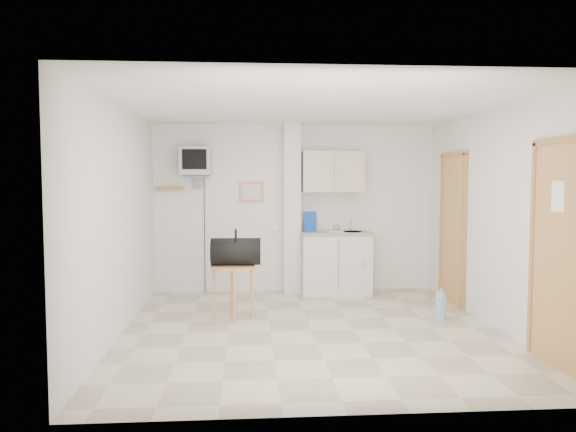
{
  "coord_description": "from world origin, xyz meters",
  "views": [
    {
      "loc": [
        -0.72,
        -6.15,
        1.72
      ],
      "look_at": [
        -0.22,
        0.6,
        1.25
      ],
      "focal_mm": 35.0,
      "sensor_mm": 36.0,
      "label": 1
    }
  ],
  "objects": [
    {
      "name": "round_table",
      "position": [
        -0.89,
        0.62,
        0.55
      ],
      "size": [
        0.54,
        0.54,
        0.65
      ],
      "rotation": [
        0.0,
        0.0,
        0.09
      ],
      "color": "#B8794D",
      "rests_on": "ground"
    },
    {
      "name": "room_envelope",
      "position": [
        0.24,
        0.09,
        1.54
      ],
      "size": [
        4.24,
        4.54,
        2.55
      ],
      "color": "white",
      "rests_on": "ground"
    },
    {
      "name": "ground",
      "position": [
        0.0,
        0.0,
        0.0
      ],
      "size": [
        4.5,
        4.5,
        0.0
      ],
      "primitive_type": "plane",
      "color": "beige",
      "rests_on": "ground"
    },
    {
      "name": "duffel_bag",
      "position": [
        -0.86,
        0.64,
        0.82
      ],
      "size": [
        0.6,
        0.34,
        0.44
      ],
      "rotation": [
        0.0,
        0.0,
        -0.02
      ],
      "color": "black",
      "rests_on": "round_table"
    },
    {
      "name": "crt_television",
      "position": [
        -1.45,
        2.02,
        1.94
      ],
      "size": [
        0.44,
        0.45,
        2.15
      ],
      "color": "slate",
      "rests_on": "ground"
    },
    {
      "name": "water_bottle",
      "position": [
        1.61,
        0.37,
        0.17
      ],
      "size": [
        0.13,
        0.13,
        0.38
      ],
      "color": "#8FA7C8",
      "rests_on": "ground"
    },
    {
      "name": "kitchenette",
      "position": [
        0.57,
        2.0,
        0.8
      ],
      "size": [
        1.03,
        0.58,
        2.1
      ],
      "color": "silver",
      "rests_on": "ground"
    }
  ]
}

